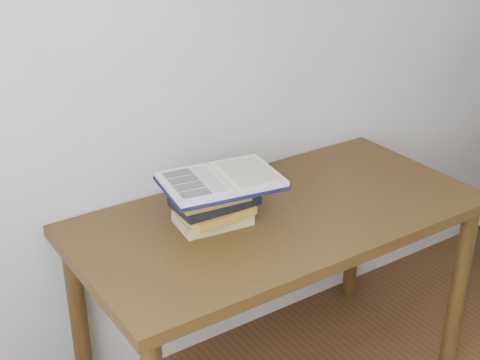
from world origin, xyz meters
TOP-DOWN VIEW (x-y plane):
  - desk at (-0.01, 1.38)m, footprint 1.40×0.70m
  - book_stack at (-0.24, 1.43)m, footprint 0.27×0.18m
  - open_book at (-0.21, 1.44)m, footprint 0.41×0.32m

SIDE VIEW (x-z plane):
  - desk at x=-0.01m, z-range 0.28..1.03m
  - book_stack at x=-0.24m, z-range 0.75..0.88m
  - open_book at x=-0.21m, z-range 0.88..0.91m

